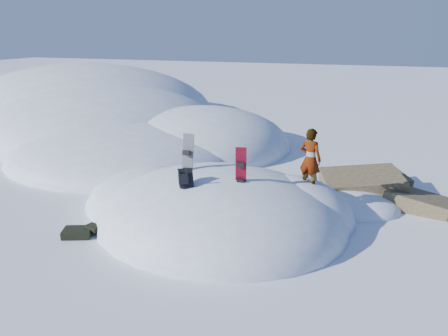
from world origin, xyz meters
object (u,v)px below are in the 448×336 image
(snowboard_red, at_px, (241,175))
(snowboard_dark, at_px, (187,163))
(backpack, at_px, (185,178))
(person, at_px, (310,159))

(snowboard_red, height_order, snowboard_dark, snowboard_dark)
(snowboard_red, distance_m, backpack, 1.39)
(backpack, height_order, person, person)
(backpack, bearing_deg, snowboard_dark, 79.02)
(snowboard_dark, height_order, backpack, snowboard_dark)
(snowboard_red, distance_m, snowboard_dark, 1.71)
(snowboard_red, relative_size, person, 0.88)
(backpack, xyz_separation_m, person, (2.78, 1.89, 0.23))
(snowboard_dark, distance_m, backpack, 1.14)
(backpack, bearing_deg, snowboard_red, -5.15)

